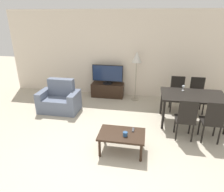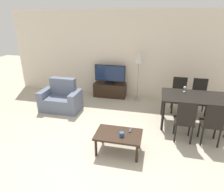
{
  "view_description": "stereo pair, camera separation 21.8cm",
  "coord_description": "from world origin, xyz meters",
  "px_view_note": "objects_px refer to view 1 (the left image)",
  "views": [
    {
      "loc": [
        0.85,
        -2.76,
        2.52
      ],
      "look_at": [
        0.02,
        1.78,
        0.65
      ],
      "focal_mm": 32.0,
      "sensor_mm": 36.0,
      "label": 1
    },
    {
      "loc": [
        1.06,
        -2.71,
        2.52
      ],
      "look_at": [
        0.02,
        1.78,
        0.65
      ],
      "focal_mm": 32.0,
      "sensor_mm": 36.0,
      "label": 2
    }
  ],
  "objects_px": {
    "armchair": "(60,100)",
    "dining_chair_far": "(197,93)",
    "cup_white_near": "(125,134)",
    "wine_glass_left": "(183,87)",
    "remote_primary": "(133,130)",
    "tv_stand": "(108,90)",
    "dining_chair_far_left": "(177,92)",
    "dining_chair_near_right": "(213,120)",
    "dining_table": "(193,98)",
    "tv": "(108,74)",
    "coffee_table": "(122,136)",
    "floor_lamp": "(137,60)",
    "dining_chair_near": "(186,118)"
  },
  "relations": [
    {
      "from": "coffee_table",
      "to": "dining_chair_near",
      "type": "xyz_separation_m",
      "value": [
        1.27,
        0.66,
        0.17
      ]
    },
    {
      "from": "armchair",
      "to": "tv_stand",
      "type": "relative_size",
      "value": 1.04
    },
    {
      "from": "dining_table",
      "to": "floor_lamp",
      "type": "height_order",
      "value": "floor_lamp"
    },
    {
      "from": "tv_stand",
      "to": "wine_glass_left",
      "type": "distance_m",
      "value": 2.52
    },
    {
      "from": "coffee_table",
      "to": "cup_white_near",
      "type": "distance_m",
      "value": 0.14
    },
    {
      "from": "dining_chair_near",
      "to": "dining_chair_near_right",
      "type": "xyz_separation_m",
      "value": [
        0.52,
        0.0,
        0.0
      ]
    },
    {
      "from": "dining_chair_far",
      "to": "dining_chair_near_right",
      "type": "height_order",
      "value": "same"
    },
    {
      "from": "armchair",
      "to": "dining_chair_near",
      "type": "distance_m",
      "value": 3.35
    },
    {
      "from": "armchair",
      "to": "dining_chair_far_left",
      "type": "xyz_separation_m",
      "value": [
        3.23,
        0.67,
        0.22
      ]
    },
    {
      "from": "tv",
      "to": "dining_chair_far",
      "type": "bearing_deg",
      "value": -12.82
    },
    {
      "from": "tv",
      "to": "remote_primary",
      "type": "relative_size",
      "value": 6.62
    },
    {
      "from": "armchair",
      "to": "dining_chair_near_right",
      "type": "xyz_separation_m",
      "value": [
        3.75,
        -0.87,
        0.22
      ]
    },
    {
      "from": "dining_chair_near_right",
      "to": "armchair",
      "type": "bearing_deg",
      "value": 166.89
    },
    {
      "from": "dining_chair_far_left",
      "to": "floor_lamp",
      "type": "xyz_separation_m",
      "value": [
        -1.19,
        0.49,
        0.77
      ]
    },
    {
      "from": "dining_chair_far",
      "to": "dining_chair_near_right",
      "type": "distance_m",
      "value": 1.54
    },
    {
      "from": "dining_table",
      "to": "dining_chair_far",
      "type": "distance_m",
      "value": 0.83
    },
    {
      "from": "tv",
      "to": "armchair",
      "type": "bearing_deg",
      "value": -131.44
    },
    {
      "from": "dining_table",
      "to": "floor_lamp",
      "type": "distance_m",
      "value": 2.02
    },
    {
      "from": "dining_chair_near_right",
      "to": "tv_stand",
      "type": "bearing_deg",
      "value": 140.88
    },
    {
      "from": "armchair",
      "to": "coffee_table",
      "type": "bearing_deg",
      "value": -37.97
    },
    {
      "from": "dining_table",
      "to": "remote_primary",
      "type": "relative_size",
      "value": 10.0
    },
    {
      "from": "tv",
      "to": "floor_lamp",
      "type": "relative_size",
      "value": 0.65
    },
    {
      "from": "armchair",
      "to": "coffee_table",
      "type": "xyz_separation_m",
      "value": [
        1.96,
        -1.53,
        0.05
      ]
    },
    {
      "from": "dining_table",
      "to": "cup_white_near",
      "type": "distance_m",
      "value": 2.1
    },
    {
      "from": "dining_table",
      "to": "dining_chair_far",
      "type": "xyz_separation_m",
      "value": [
        0.26,
        0.77,
        -0.16
      ]
    },
    {
      "from": "tv_stand",
      "to": "dining_chair_far_left",
      "type": "relative_size",
      "value": 1.1
    },
    {
      "from": "tv",
      "to": "dining_chair_near",
      "type": "distance_m",
      "value": 3.01
    },
    {
      "from": "tv_stand",
      "to": "coffee_table",
      "type": "distance_m",
      "value": 2.93
    },
    {
      "from": "dining_table",
      "to": "tv",
      "type": "bearing_deg",
      "value": 150.0
    },
    {
      "from": "tv_stand",
      "to": "tv",
      "type": "xyz_separation_m",
      "value": [
        0.0,
        -0.0,
        0.53
      ]
    },
    {
      "from": "tv",
      "to": "remote_primary",
      "type": "xyz_separation_m",
      "value": [
        1.05,
        -2.64,
        -0.34
      ]
    },
    {
      "from": "armchair",
      "to": "dining_chair_far",
      "type": "relative_size",
      "value": 1.15
    },
    {
      "from": "coffee_table",
      "to": "floor_lamp",
      "type": "xyz_separation_m",
      "value": [
        0.07,
        2.69,
        0.93
      ]
    },
    {
      "from": "armchair",
      "to": "tv_stand",
      "type": "distance_m",
      "value": 1.69
    },
    {
      "from": "remote_primary",
      "to": "wine_glass_left",
      "type": "xyz_separation_m",
      "value": [
        1.12,
        1.52,
        0.44
      ]
    },
    {
      "from": "dining_chair_near_right",
      "to": "dining_chair_far_left",
      "type": "relative_size",
      "value": 1.0
    },
    {
      "from": "dining_chair_near",
      "to": "cup_white_near",
      "type": "relative_size",
      "value": 10.63
    },
    {
      "from": "dining_table",
      "to": "remote_primary",
      "type": "bearing_deg",
      "value": -136.22
    },
    {
      "from": "cup_white_near",
      "to": "wine_glass_left",
      "type": "relative_size",
      "value": 0.61
    },
    {
      "from": "cup_white_near",
      "to": "wine_glass_left",
      "type": "xyz_separation_m",
      "value": [
        1.25,
        1.75,
        0.41
      ]
    },
    {
      "from": "dining_chair_far_left",
      "to": "remote_primary",
      "type": "xyz_separation_m",
      "value": [
        -1.06,
        -2.04,
        -0.11
      ]
    },
    {
      "from": "dining_chair_near_right",
      "to": "cup_white_near",
      "type": "distance_m",
      "value": 1.87
    },
    {
      "from": "armchair",
      "to": "cup_white_near",
      "type": "xyz_separation_m",
      "value": [
        2.04,
        -1.6,
        0.14
      ]
    },
    {
      "from": "coffee_table",
      "to": "dining_table",
      "type": "bearing_deg",
      "value": 43.05
    },
    {
      "from": "coffee_table",
      "to": "dining_chair_far_left",
      "type": "bearing_deg",
      "value": 60.06
    },
    {
      "from": "tv_stand",
      "to": "dining_chair_near_right",
      "type": "relative_size",
      "value": 1.1
    },
    {
      "from": "coffee_table",
      "to": "wine_glass_left",
      "type": "height_order",
      "value": "wine_glass_left"
    },
    {
      "from": "tv",
      "to": "remote_primary",
      "type": "height_order",
      "value": "tv"
    },
    {
      "from": "wine_glass_left",
      "to": "dining_chair_far",
      "type": "bearing_deg",
      "value": 47.59
    },
    {
      "from": "dining_table",
      "to": "dining_chair_far_left",
      "type": "xyz_separation_m",
      "value": [
        -0.26,
        0.77,
        -0.16
      ]
    }
  ]
}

